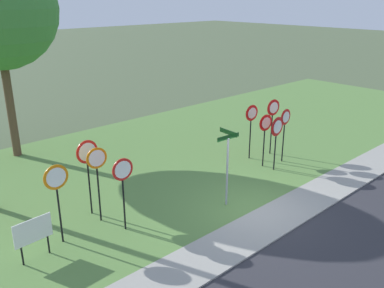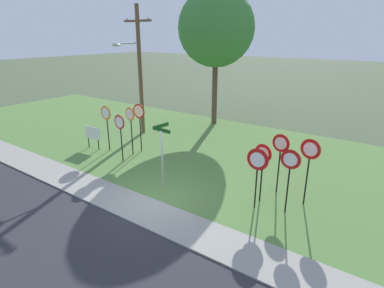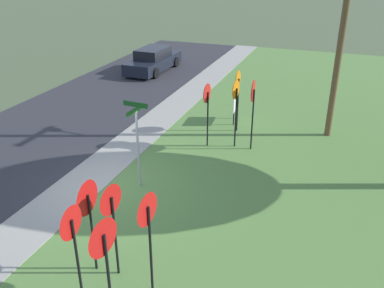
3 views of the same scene
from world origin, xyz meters
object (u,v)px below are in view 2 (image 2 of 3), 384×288
Objects in this scene: street_name_post at (162,151)px; utility_pole at (138,67)px; stop_sign_near_left at (130,121)px; yield_sign_center at (280,150)px; yield_sign_far_right at (257,165)px; notice_board at (93,134)px; stop_sign_far_center at (139,117)px; yield_sign_near_right at (262,160)px; oak_tree_left at (216,28)px; yield_sign_near_left at (309,156)px; stop_sign_near_right at (120,128)px; stop_sign_far_left at (106,118)px; yield_sign_far_left at (290,167)px.

utility_pole is at bearing 144.81° from street_name_post.
yield_sign_center is (7.81, 0.28, 0.01)m from stop_sign_near_left.
yield_sign_far_right is 0.84× the size of street_name_post.
street_name_post is 6.45m from notice_board.
yield_sign_far_right is (7.54, -1.89, -0.20)m from stop_sign_far_center.
street_name_post is at bearing -37.21° from stop_sign_far_center.
yield_sign_near_right is 0.26× the size of oak_tree_left.
stop_sign_near_left is 8.97m from yield_sign_near_left.
stop_sign_near_right reaches higher than yield_sign_near_right.
stop_sign_near_left reaches higher than stop_sign_near_right.
utility_pole is at bearing 83.73° from notice_board.
utility_pole reaches higher than stop_sign_far_left.
stop_sign_near_left is at bearing 169.77° from yield_sign_far_right.
stop_sign_near_right is at bearing -20.70° from stop_sign_far_left.
stop_sign_far_left reaches higher than notice_board.
utility_pole is at bearing -118.62° from oak_tree_left.
yield_sign_far_right is at bearing -51.19° from oak_tree_left.
stop_sign_near_left is 1.52m from stop_sign_far_left.
yield_sign_near_left is (8.69, 0.99, 0.19)m from stop_sign_near_right.
yield_sign_center is at bearing -44.93° from oak_tree_left.
yield_sign_near_right is (-1.45, -0.72, -0.22)m from yield_sign_near_left.
stop_sign_near_right is at bearing -169.18° from yield_sign_near_right.
stop_sign_far_left is at bearing -162.24° from stop_sign_near_left.
yield_sign_far_right is (7.28, -0.29, -0.02)m from stop_sign_near_right.
stop_sign_near_left is 2.69m from notice_board.
street_name_post is at bearing -152.24° from yield_sign_near_right.
yield_sign_far_left is (8.60, -0.93, -0.06)m from stop_sign_near_left.
stop_sign_near_right is at bearing 168.41° from street_name_post.
yield_sign_center is at bearing 34.10° from street_name_post.
yield_sign_near_right is at bearing -2.61° from stop_sign_far_left.
street_name_post is (3.81, -2.00, -0.19)m from stop_sign_near_left.
stop_sign_far_center is at bearing 93.96° from stop_sign_near_left.
street_name_post is at bearing -13.70° from stop_sign_near_right.
street_name_post is at bearing -169.75° from yield_sign_far_right.
notice_board is at bearing -92.00° from utility_pole.
stop_sign_far_center is 1.14× the size of yield_sign_near_right.
yield_sign_near_left is 0.29× the size of oak_tree_left.
yield_sign_near_right is 1.04m from yield_sign_center.
stop_sign_near_right is at bearing -164.89° from yield_sign_near_left.
stop_sign_near_left is 7.67m from yield_sign_far_right.
oak_tree_left reaches higher than utility_pole.
stop_sign_far_left reaches higher than yield_sign_near_right.
yield_sign_far_left is at bearing -6.03° from notice_board.
street_name_post reaches higher than notice_board.
stop_sign_far_center is 4.61m from street_name_post.
stop_sign_far_left is 10.11m from yield_sign_far_left.
yield_sign_center is at bearing 175.38° from yield_sign_near_left.
yield_sign_near_left is at bearing -6.54° from stop_sign_far_center.
stop_sign_near_right is 1.00× the size of yield_sign_far_left.
yield_sign_far_right is at bearing -162.67° from yield_sign_far_left.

